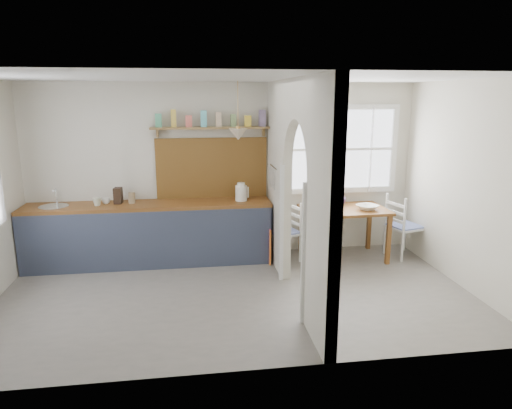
{
  "coord_description": "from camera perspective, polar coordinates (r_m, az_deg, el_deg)",
  "views": [
    {
      "loc": [
        -0.51,
        -5.21,
        2.4
      ],
      "look_at": [
        0.3,
        0.42,
        1.04
      ],
      "focal_mm": 32.0,
      "sensor_mm": 36.0,
      "label": 1
    }
  ],
  "objects": [
    {
      "name": "floor",
      "position": [
        5.76,
        -2.38,
        -11.24
      ],
      "size": [
        5.8,
        3.2,
        0.01
      ],
      "primitive_type": "cube",
      "color": "gray",
      "rests_on": "ground"
    },
    {
      "name": "ceiling",
      "position": [
        5.24,
        -2.66,
        15.59
      ],
      "size": [
        5.8,
        3.2,
        0.01
      ],
      "primitive_type": "cube",
      "color": "beige",
      "rests_on": "walls"
    },
    {
      "name": "walls",
      "position": [
        5.35,
        -2.51,
        1.53
      ],
      "size": [
        5.81,
        3.21,
        2.6
      ],
      "color": "beige",
      "rests_on": "floor"
    },
    {
      "name": "partition",
      "position": [
        5.48,
        4.72,
        3.41
      ],
      "size": [
        0.12,
        3.2,
        2.6
      ],
      "color": "beige",
      "rests_on": "floor"
    },
    {
      "name": "nook_window",
      "position": [
        7.19,
        10.7,
        6.8
      ],
      "size": [
        1.76,
        0.1,
        1.3
      ],
      "primitive_type": null,
      "color": "white",
      "rests_on": "walls"
    },
    {
      "name": "counter",
      "position": [
        6.85,
        -13.03,
        -3.44
      ],
      "size": [
        3.5,
        0.6,
        0.9
      ],
      "color": "brown",
      "rests_on": "floor"
    },
    {
      "name": "sink",
      "position": [
        6.95,
        -23.97,
        -0.31
      ],
      "size": [
        0.4,
        0.4,
        0.02
      ],
      "primitive_type": "cylinder",
      "color": "silver",
      "rests_on": "counter"
    },
    {
      "name": "backsplash",
      "position": [
        6.87,
        -5.53,
        4.56
      ],
      "size": [
        1.65,
        0.03,
        0.9
      ],
      "primitive_type": "cube",
      "color": "brown",
      "rests_on": "walls"
    },
    {
      "name": "shelf",
      "position": [
        6.72,
        -5.62,
        9.98
      ],
      "size": [
        1.75,
        0.2,
        0.21
      ],
      "color": "olive",
      "rests_on": "walls"
    },
    {
      "name": "pendant_lamp",
      "position": [
        6.41,
        -2.25,
        8.75
      ],
      "size": [
        0.26,
        0.26,
        0.16
      ],
      "primitive_type": "cone",
      "color": "#F2E2C3",
      "rests_on": "ceiling"
    },
    {
      "name": "utensil_rail",
      "position": [
        6.28,
        2.22,
        4.71
      ],
      "size": [
        0.02,
        0.5,
        0.02
      ],
      "primitive_type": "cylinder",
      "rotation": [
        1.57,
        0.0,
        0.0
      ],
      "color": "silver",
      "rests_on": "partition"
    },
    {
      "name": "dining_table",
      "position": [
        6.99,
        10.84,
        -3.56
      ],
      "size": [
        1.26,
        0.85,
        0.78
      ],
      "primitive_type": null,
      "rotation": [
        0.0,
        0.0,
        0.02
      ],
      "color": "brown",
      "rests_on": "floor"
    },
    {
      "name": "chair_left",
      "position": [
        6.77,
        3.41,
        -3.38
      ],
      "size": [
        0.53,
        0.53,
        0.9
      ],
      "primitive_type": null,
      "rotation": [
        0.0,
        0.0,
        -1.21
      ],
      "color": "silver",
      "rests_on": "floor"
    },
    {
      "name": "chair_right",
      "position": [
        7.28,
        18.11,
        -2.53
      ],
      "size": [
        0.54,
        0.54,
        0.97
      ],
      "primitive_type": null,
      "rotation": [
        0.0,
        0.0,
        1.84
      ],
      "color": "silver",
      "rests_on": "floor"
    },
    {
      "name": "kettle",
      "position": [
        6.68,
        -1.87,
        1.62
      ],
      "size": [
        0.24,
        0.2,
        0.27
      ],
      "primitive_type": null,
      "rotation": [
        0.0,
        0.0,
        0.1
      ],
      "color": "white",
      "rests_on": "counter"
    },
    {
      "name": "mug_a",
      "position": [
        6.76,
        -19.25,
        0.33
      ],
      "size": [
        0.15,
        0.15,
        0.11
      ],
      "primitive_type": "imported",
      "rotation": [
        0.0,
        0.0,
        0.34
      ],
      "color": "beige",
      "rests_on": "counter"
    },
    {
      "name": "mug_b",
      "position": [
        6.84,
        -18.24,
        0.43
      ],
      "size": [
        0.14,
        0.14,
        0.09
      ],
      "primitive_type": "imported",
      "rotation": [
        0.0,
        0.0,
        0.37
      ],
      "color": "white",
      "rests_on": "counter"
    },
    {
      "name": "knife_block",
      "position": [
        6.8,
        -16.85,
        1.08
      ],
      "size": [
        0.12,
        0.16,
        0.23
      ],
      "primitive_type": "cube",
      "rotation": [
        0.0,
        0.0,
        -0.11
      ],
      "color": "black",
      "rests_on": "counter"
    },
    {
      "name": "jar",
      "position": [
        6.77,
        -15.27,
        0.8
      ],
      "size": [
        0.12,
        0.12,
        0.16
      ],
      "primitive_type": "cylinder",
      "rotation": [
        0.0,
        0.0,
        -0.24
      ],
      "color": "#8D7855",
      "rests_on": "counter"
    },
    {
      "name": "towel_magenta",
      "position": [
        6.63,
        1.74,
        -5.28
      ],
      "size": [
        0.02,
        0.03,
        0.52
      ],
      "primitive_type": "cube",
      "color": "#C42467",
      "rests_on": "counter"
    },
    {
      "name": "towel_orange",
      "position": [
        6.62,
        1.78,
        -5.55
      ],
      "size": [
        0.02,
        0.03,
        0.55
      ],
      "primitive_type": "cube",
      "color": "orange",
      "rests_on": "counter"
    },
    {
      "name": "bowl",
      "position": [
        6.87,
        13.76,
        -0.34
      ],
      "size": [
        0.39,
        0.39,
        0.07
      ],
      "primitive_type": "imported",
      "rotation": [
        0.0,
        0.0,
        0.42
      ],
      "color": "white",
      "rests_on": "dining_table"
    },
    {
      "name": "table_cup",
      "position": [
        6.72,
        10.57,
        -0.45
      ],
      "size": [
        0.1,
        0.1,
        0.08
      ],
      "primitive_type": "imported",
      "rotation": [
        0.0,
        0.0,
        0.15
      ],
      "color": "#62955D",
      "rests_on": "dining_table"
    },
    {
      "name": "plate",
      "position": [
        6.75,
        8.83,
        -0.6
      ],
      "size": [
        0.25,
        0.25,
        0.02
      ],
      "primitive_type": "cylinder",
      "rotation": [
        0.0,
        0.0,
        0.39
      ],
      "color": "#262323",
      "rests_on": "dining_table"
    },
    {
      "name": "vase",
      "position": [
        7.1,
        10.41,
        0.83
      ],
      "size": [
        0.26,
        0.26,
        0.21
      ],
      "primitive_type": "imported",
      "rotation": [
        0.0,
        0.0,
        0.39
      ],
      "color": "#57375F",
      "rests_on": "dining_table"
    }
  ]
}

